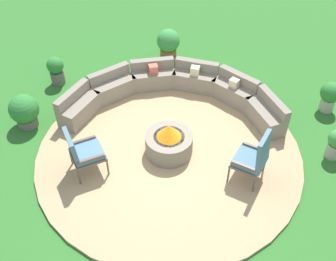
% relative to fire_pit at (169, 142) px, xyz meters
% --- Properties ---
extents(ground_plane, '(24.00, 24.00, 0.00)m').
position_rel_fire_pit_xyz_m(ground_plane, '(0.00, 0.00, -0.33)').
color(ground_plane, '#2D6B28').
extents(patio_circle, '(5.29, 5.29, 0.06)m').
position_rel_fire_pit_xyz_m(patio_circle, '(0.00, 0.00, -0.30)').
color(patio_circle, tan).
rests_on(patio_circle, ground_plane).
extents(fire_pit, '(0.94, 0.94, 0.70)m').
position_rel_fire_pit_xyz_m(fire_pit, '(0.00, 0.00, 0.00)').
color(fire_pit, gray).
rests_on(fire_pit, patio_circle).
extents(curved_stone_bench, '(4.76, 2.39, 0.67)m').
position_rel_fire_pit_xyz_m(curved_stone_bench, '(0.26, 1.60, 0.01)').
color(curved_stone_bench, gray).
rests_on(curved_stone_bench, patio_circle).
extents(lounge_chair_front_left, '(0.76, 0.75, 1.01)m').
position_rel_fire_pit_xyz_m(lounge_chair_front_left, '(-1.63, -0.35, 0.26)').
color(lounge_chair_front_left, brown).
rests_on(lounge_chair_front_left, patio_circle).
extents(lounge_chair_front_right, '(0.78, 0.81, 1.11)m').
position_rel_fire_pit_xyz_m(lounge_chair_front_right, '(1.45, -0.83, 0.30)').
color(lounge_chair_front_right, brown).
rests_on(lounge_chair_front_right, patio_circle).
extents(potted_plant_0, '(0.46, 0.46, 0.71)m').
position_rel_fire_pit_xyz_m(potted_plant_0, '(3.68, 1.04, 0.08)').
color(potted_plant_0, '#A89E8E').
rests_on(potted_plant_0, ground_plane).
extents(potted_plant_1, '(0.63, 0.63, 0.77)m').
position_rel_fire_pit_xyz_m(potted_plant_1, '(-2.95, 1.15, 0.08)').
color(potted_plant_1, '#605B56').
rests_on(potted_plant_1, ground_plane).
extents(potted_plant_2, '(0.37, 0.37, 0.66)m').
position_rel_fire_pit_xyz_m(potted_plant_2, '(3.24, -0.39, 0.05)').
color(potted_plant_2, '#A89E8E').
rests_on(potted_plant_2, ground_plane).
extents(potted_plant_3, '(0.59, 0.59, 0.84)m').
position_rel_fire_pit_xyz_m(potted_plant_3, '(0.33, 3.45, 0.13)').
color(potted_plant_3, brown).
rests_on(potted_plant_3, ground_plane).
extents(potted_plant_4, '(0.40, 0.40, 0.72)m').
position_rel_fire_pit_xyz_m(potted_plant_4, '(-2.45, 2.64, 0.06)').
color(potted_plant_4, '#605B56').
rests_on(potted_plant_4, ground_plane).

